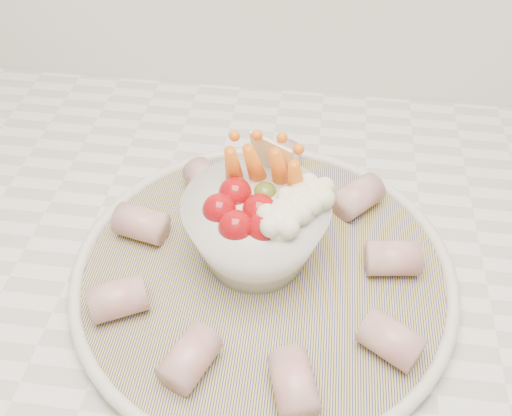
# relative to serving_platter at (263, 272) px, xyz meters

# --- Properties ---
(serving_platter) EXTENTS (0.36, 0.36, 0.02)m
(serving_platter) POSITION_rel_serving_platter_xyz_m (0.00, 0.00, 0.00)
(serving_platter) COLOR navy
(serving_platter) RESTS_ON kitchen_counter
(veggie_bowl) EXTENTS (0.13, 0.13, 0.11)m
(veggie_bowl) POSITION_rel_serving_platter_xyz_m (-0.01, 0.02, 0.05)
(veggie_bowl) COLOR silver
(veggie_bowl) RESTS_ON serving_platter
(cured_meat_rolls) EXTENTS (0.29, 0.31, 0.03)m
(cured_meat_rolls) POSITION_rel_serving_platter_xyz_m (-0.00, -0.00, 0.02)
(cured_meat_rolls) COLOR #A84C4E
(cured_meat_rolls) RESTS_ON serving_platter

